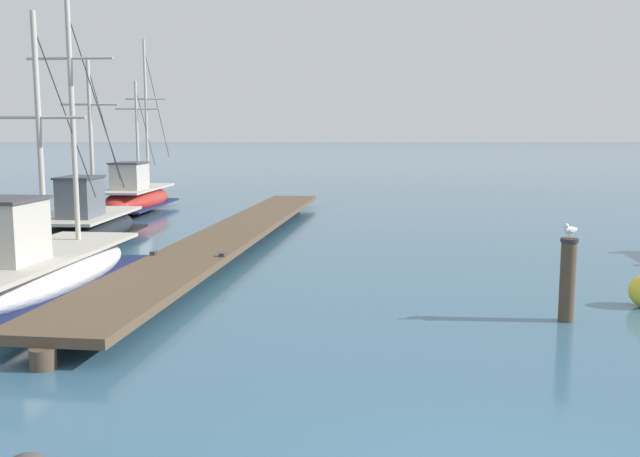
{
  "coord_description": "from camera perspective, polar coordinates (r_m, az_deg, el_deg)",
  "views": [
    {
      "loc": [
        -1.31,
        -5.12,
        3.23
      ],
      "look_at": [
        -1.78,
        7.91,
        1.4
      ],
      "focal_mm": 39.18,
      "sensor_mm": 36.0,
      "label": 1
    }
  ],
  "objects": [
    {
      "name": "fishing_boat_2",
      "position": [
        28.86,
        -14.77,
        2.6
      ],
      "size": [
        2.12,
        7.45,
        6.95
      ],
      "color": "#AD2823",
      "rests_on": "ground"
    },
    {
      "name": "perched_seagull",
      "position": [
        12.46,
        19.76,
        -0.09
      ],
      "size": [
        0.32,
        0.29,
        0.27
      ],
      "color": "gold",
      "rests_on": "mooring_piling"
    },
    {
      "name": "fishing_boat_0",
      "position": [
        20.95,
        -18.24,
        0.35
      ],
      "size": [
        1.92,
        5.01,
        5.29
      ],
      "color": "black",
      "rests_on": "ground"
    },
    {
      "name": "floating_dock",
      "position": [
        19.95,
        -7.0,
        -0.34
      ],
      "size": [
        3.75,
        21.27,
        0.53
      ],
      "color": "brown",
      "rests_on": "ground"
    },
    {
      "name": "fishing_boat_1",
      "position": [
        14.69,
        -22.16,
        -3.08
      ],
      "size": [
        2.59,
        7.82,
        6.01
      ],
      "color": "silver",
      "rests_on": "ground"
    },
    {
      "name": "mooring_piling",
      "position": [
        12.59,
        19.57,
        -3.83
      ],
      "size": [
        0.3,
        0.3,
        1.43
      ],
      "color": "#4C3D2D",
      "rests_on": "ground"
    }
  ]
}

